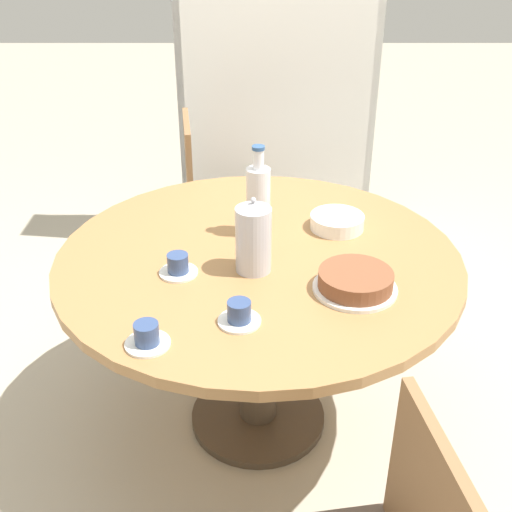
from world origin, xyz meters
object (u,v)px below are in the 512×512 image
Objects in this scene: bookshelf at (276,79)px; cup_c at (176,266)px; water_bottle at (256,199)px; cake_main at (353,281)px; cup_a at (237,314)px; coffee_pot at (251,237)px; cup_b at (145,337)px; chair_a at (217,199)px.

bookshelf is 15.93× the size of cup_c.
cup_c is (-0.25, -0.27, -0.10)m from water_bottle.
cake_main is 2.09× the size of cup_a.
water_bottle is (0.01, 0.25, 0.02)m from coffee_pot.
cup_b is 0.37m from cup_c.
bookshelf is at bearing 95.96° from cake_main.
cup_b is (-0.29, -0.64, -0.10)m from water_bottle.
cup_a is at bearing -53.04° from cup_c.
cake_main is (0.18, -1.73, -0.16)m from bookshelf.
cup_b is (-0.11, -1.48, 0.28)m from chair_a.
coffee_pot is at bearing 54.34° from cup_b.
cake_main is 0.55m from cup_c.
cup_b is (-0.58, -0.27, -0.00)m from cake_main.
cake_main is at bearing 95.96° from bookshelf.
cake_main is 2.09× the size of cup_c.
chair_a is at bearing 86.80° from cup_c.
bookshelf is 1.68m from cup_c.
chair_a is 7.16× the size of cup_c.
bookshelf reaches higher than cup_b.
chair_a reaches higher than cup_a.
cup_c is at bearing 77.59° from bookshelf.
chair_a is at bearing 59.77° from bookshelf.
cup_c is at bearing 169.56° from chair_a.
cake_main is at bearing 24.59° from cup_b.
cup_b and cup_c have the same top height.
cup_b is at bearing 168.67° from chair_a.
bookshelf is 1.90m from cup_a.
bookshelf is at bearing 77.59° from cup_c.
bookshelf is at bearing 85.58° from coffee_pot.
bookshelf is at bearing 85.36° from water_bottle.
chair_a is 1.52m from cup_b.
water_bottle is at bearing -174.86° from chair_a.
water_bottle is 2.63× the size of cup_c.
cup_a is (-0.16, -1.89, -0.16)m from bookshelf.
water_bottle is 0.48m from cake_main.
coffee_pot is at bearing 85.58° from bookshelf.
bookshelf reaches higher than chair_a.
cup_c is at bearing -173.96° from coffee_pot.
coffee_pot reaches higher than cup_c.
water_bottle is 2.63× the size of cup_a.
coffee_pot reaches higher than chair_a.
chair_a is at bearing 85.91° from cup_b.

